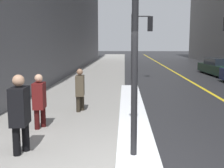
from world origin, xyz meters
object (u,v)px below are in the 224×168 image
Objects in this scene: pedestrian_in_glasses at (20,110)px; pedestrian_with_shoulder_bag at (40,99)px; pedestrian_trailing at (80,88)px; parked_car_dark_green at (220,67)px; lamp_post at (135,1)px; traffic_light_near at (143,33)px.

pedestrian_in_glasses reaches higher than pedestrian_with_shoulder_bag.
pedestrian_trailing is at bearing 153.25° from pedestrian_with_shoulder_bag.
pedestrian_with_shoulder_bag is 16.26m from parked_car_dark_green.
pedestrian_trailing is at bearing 140.95° from parked_car_dark_green.
pedestrian_trailing is at bearing 112.09° from lamp_post.
lamp_post is 12.51m from traffic_light_near.
pedestrian_in_glasses is at bearing -14.65° from pedestrian_trailing.
pedestrian_in_glasses is 0.35× the size of parked_car_dark_green.
lamp_post is 3.16m from pedestrian_in_glasses.
lamp_post is 1.07× the size of parked_car_dark_green.
lamp_post is at bearing -96.71° from traffic_light_near.
traffic_light_near is 0.86× the size of parked_car_dark_green.
pedestrian_trailing is 0.31× the size of parked_car_dark_green.
parked_car_dark_green is (9.08, 15.16, -0.34)m from pedestrian_in_glasses.
pedestrian_with_shoulder_bag reaches higher than pedestrian_trailing.
traffic_light_near is at bearing 158.10° from pedestrian_trailing.
pedestrian_in_glasses is 1.12× the size of pedestrian_with_shoulder_bag.
pedestrian_in_glasses is at bearing 146.36° from parked_car_dark_green.
pedestrian_in_glasses reaches higher than parked_car_dark_green.
pedestrian_in_glasses is at bearing 169.88° from lamp_post.
lamp_post is at bearing 17.48° from pedestrian_trailing.
traffic_light_near is 7.00m from parked_car_dark_green.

